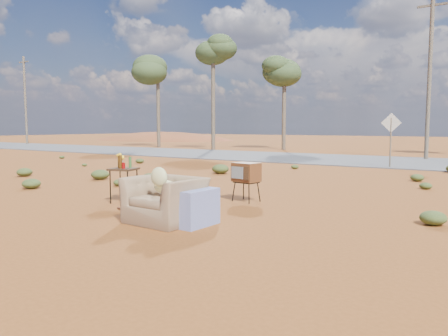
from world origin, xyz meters
The scene contains 14 objects.
ground centered at (0.00, 0.00, 0.00)m, with size 140.00×140.00×0.00m, color brown.
highway centered at (0.00, 15.00, 0.02)m, with size 140.00×7.00×0.04m, color #565659.
dirt_mound centered at (-30.00, 34.00, 0.00)m, with size 26.00×18.00×2.00m, color brown.
armchair centered at (0.68, -0.52, 0.49)m, with size 1.46×0.91×1.06m.
tv_unit centered at (0.68, 2.04, 0.64)m, with size 0.60×0.52×0.87m.
side_table centered at (-1.53, 0.49, 0.78)m, with size 0.66×0.66×1.06m.
rusty_bar centered at (-0.42, -0.31, 0.02)m, with size 0.04×0.04×1.32m, color #4D2114.
road_sign centered at (1.50, 12.00, 1.50)m, with size 0.78×0.06×2.19m.
eucalyptus_far_left centered at (-18.00, 20.00, 5.94)m, with size 3.20×3.20×7.10m.
eucalyptus_left centered at (-12.00, 19.00, 6.92)m, with size 3.20×3.20×8.10m.
eucalyptus_near_left centered at (-8.00, 22.00, 5.45)m, with size 3.20×3.20×6.60m.
utility_pole_west centered at (-32.00, 17.50, 4.15)m, with size 1.40×0.20×8.00m.
utility_pole_center centered at (2.00, 17.50, 4.15)m, with size 1.40×0.20×8.00m.
scrub_patch centered at (-0.82, 4.41, 0.14)m, with size 17.49×8.07×0.33m.
Camera 1 is at (5.54, -6.21, 1.67)m, focal length 35.00 mm.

